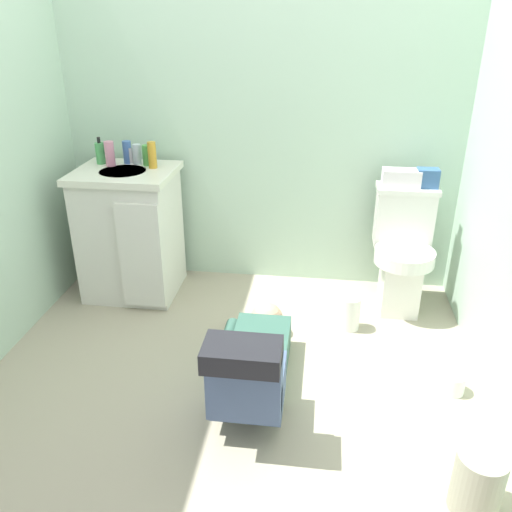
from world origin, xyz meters
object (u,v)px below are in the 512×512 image
(paper_towel_roll, at_px, (350,313))
(toiletry_bag, at_px, (428,178))
(tissue_box, at_px, (401,178))
(bottle_amber, at_px, (152,155))
(person_plumber, at_px, (254,361))
(bottle_pink, at_px, (110,154))
(bottle_clear, at_px, (137,154))
(vanity_cabinet, at_px, (131,232))
(faucet, at_px, (131,156))
(toilet_paper_roll, at_px, (453,383))
(bottle_blue, at_px, (127,152))
(toilet, at_px, (402,251))
(trash_can, at_px, (478,483))
(soap_dispenser, at_px, (100,153))
(bottle_green, at_px, (147,155))

(paper_towel_roll, bearing_deg, toiletry_bag, 45.35)
(tissue_box, relative_size, bottle_amber, 1.38)
(toiletry_bag, xyz_separation_m, paper_towel_roll, (-0.41, -0.41, -0.70))
(person_plumber, xyz_separation_m, paper_towel_roll, (0.48, 0.63, -0.07))
(bottle_pink, height_order, bottle_amber, bottle_amber)
(bottle_clear, bearing_deg, vanity_cabinet, -104.80)
(toiletry_bag, xyz_separation_m, bottle_amber, (-1.64, -0.05, 0.09))
(faucet, height_order, bottle_pink, bottle_pink)
(faucet, xyz_separation_m, toilet_paper_roll, (1.88, -0.94, -0.82))
(faucet, distance_m, bottle_blue, 0.03)
(toiletry_bag, bearing_deg, faucet, 179.32)
(toilet, height_order, toilet_paper_roll, toilet)
(faucet, xyz_separation_m, paper_towel_roll, (1.40, -0.43, -0.77))
(faucet, height_order, person_plumber, faucet)
(bottle_blue, bearing_deg, bottle_clear, -11.17)
(vanity_cabinet, xyz_separation_m, bottle_pink, (-0.11, 0.09, 0.48))
(faucet, height_order, bottle_clear, bottle_clear)
(bottle_amber, xyz_separation_m, trash_can, (1.66, -1.54, -0.77))
(bottle_pink, height_order, trash_can, bottle_pink)
(bottle_pink, bearing_deg, faucet, 28.39)
(bottle_clear, bearing_deg, tissue_box, -0.67)
(tissue_box, relative_size, soap_dispenser, 1.33)
(paper_towel_roll, bearing_deg, bottle_pink, 166.16)
(bottle_pink, height_order, bottle_clear, bottle_pink)
(tissue_box, bearing_deg, bottle_green, 179.83)
(person_plumber, height_order, toiletry_bag, toiletry_bag)
(person_plumber, bearing_deg, vanity_cabinet, 134.88)
(faucet, relative_size, bottle_green, 0.81)
(bottle_amber, bearing_deg, person_plumber, -52.69)
(bottle_amber, bearing_deg, trash_can, -42.95)
(toiletry_bag, distance_m, bottle_blue, 1.83)
(vanity_cabinet, distance_m, bottle_green, 0.49)
(toilet_paper_roll, bearing_deg, tissue_box, 103.96)
(bottle_blue, relative_size, bottle_amber, 0.88)
(faucet, xyz_separation_m, person_plumber, (0.91, -1.06, -0.69))
(faucet, bearing_deg, bottle_clear, -3.28)
(bottle_pink, height_order, bottle_blue, bottle_pink)
(trash_can, bearing_deg, toilet, 94.70)
(paper_towel_roll, bearing_deg, bottle_green, 162.10)
(faucet, bearing_deg, trash_can, -41.62)
(soap_dispenser, xyz_separation_m, bottle_green, (0.30, 0.00, -0.01))
(tissue_box, distance_m, paper_towel_roll, 0.85)
(toilet, distance_m, bottle_blue, 1.80)
(toilet, height_order, bottle_amber, bottle_amber)
(bottle_pink, bearing_deg, bottle_clear, 20.74)
(soap_dispenser, bearing_deg, bottle_amber, -8.65)
(soap_dispenser, relative_size, bottle_clear, 1.33)
(person_plumber, xyz_separation_m, bottle_clear, (-0.87, 1.06, 0.71))
(toilet, xyz_separation_m, soap_dispenser, (-1.89, 0.09, 0.52))
(bottle_amber, bearing_deg, bottle_clear, 149.51)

